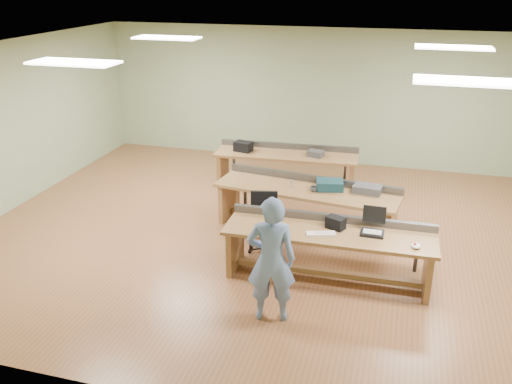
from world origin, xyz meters
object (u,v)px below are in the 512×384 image
(camera_bag, at_px, (336,223))
(drinks_can, at_px, (291,184))
(person, at_px, (271,260))
(laptop_base, at_px, (372,233))
(workbench_back, at_px, (286,162))
(parts_bin_teal, at_px, (330,185))
(task_chair, at_px, (263,230))
(workbench_mid, at_px, (307,199))
(parts_bin_grey, at_px, (368,189))
(workbench_front, at_px, (329,243))
(mug, at_px, (314,189))

(camera_bag, distance_m, drinks_can, 1.65)
(person, xyz_separation_m, laptop_base, (1.13, 1.21, -0.07))
(workbench_back, xyz_separation_m, parts_bin_teal, (1.11, -1.67, 0.27))
(task_chair, bearing_deg, workbench_mid, 48.66)
(workbench_mid, xyz_separation_m, task_chair, (-0.51, -0.91, -0.22))
(workbench_back, distance_m, drinks_can, 1.85)
(parts_bin_grey, bearing_deg, task_chair, -146.28)
(workbench_front, bearing_deg, laptop_base, 3.53)
(parts_bin_grey, bearing_deg, parts_bin_teal, -178.15)
(workbench_mid, height_order, drinks_can, drinks_can)
(task_chair, distance_m, mug, 1.11)
(workbench_back, height_order, parts_bin_teal, parts_bin_teal)
(workbench_back, bearing_deg, workbench_front, -70.91)
(person, xyz_separation_m, camera_bag, (0.62, 1.26, 0.00))
(workbench_front, distance_m, camera_bag, 0.30)
(laptop_base, height_order, mug, mug)
(parts_bin_teal, distance_m, drinks_can, 0.64)
(laptop_base, relative_size, task_chair, 0.34)
(workbench_back, distance_m, person, 4.47)
(workbench_back, relative_size, parts_bin_teal, 6.62)
(task_chair, distance_m, drinks_can, 1.03)
(drinks_can, bearing_deg, mug, -12.60)
(drinks_can, bearing_deg, workbench_front, -59.37)
(workbench_mid, xyz_separation_m, laptop_base, (1.18, -1.44, 0.21))
(person, relative_size, camera_bag, 6.55)
(workbench_back, distance_m, mug, 2.06)
(workbench_front, height_order, drinks_can, drinks_can)
(laptop_base, distance_m, camera_bag, 0.52)
(workbench_mid, relative_size, person, 1.89)
(parts_bin_teal, relative_size, mug, 3.83)
(workbench_front, relative_size, mug, 26.12)
(camera_bag, xyz_separation_m, drinks_can, (-0.93, 1.36, -0.02))
(parts_bin_teal, xyz_separation_m, parts_bin_grey, (0.62, 0.02, -0.01))
(workbench_front, height_order, laptop_base, workbench_front)
(camera_bag, xyz_separation_m, mug, (-0.53, 1.27, -0.04))
(workbench_front, xyz_separation_m, mug, (-0.47, 1.37, 0.24))
(workbench_mid, height_order, workbench_back, same)
(mug, bearing_deg, workbench_back, 115.09)
(workbench_mid, distance_m, drinks_can, 0.37)
(workbench_front, bearing_deg, workbench_back, 111.41)
(workbench_mid, bearing_deg, laptop_base, -43.21)
(parts_bin_teal, distance_m, parts_bin_grey, 0.62)
(workbench_front, height_order, person, person)
(mug, distance_m, drinks_can, 0.41)
(person, bearing_deg, camera_bag, -127.92)
(laptop_base, bearing_deg, workbench_back, 121.82)
(parts_bin_grey, bearing_deg, workbench_back, 136.20)
(workbench_front, xyz_separation_m, task_chair, (-1.10, 0.57, -0.22))
(workbench_front, xyz_separation_m, person, (-0.55, -1.16, 0.28))
(workbench_front, xyz_separation_m, laptop_base, (0.58, 0.05, 0.21))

